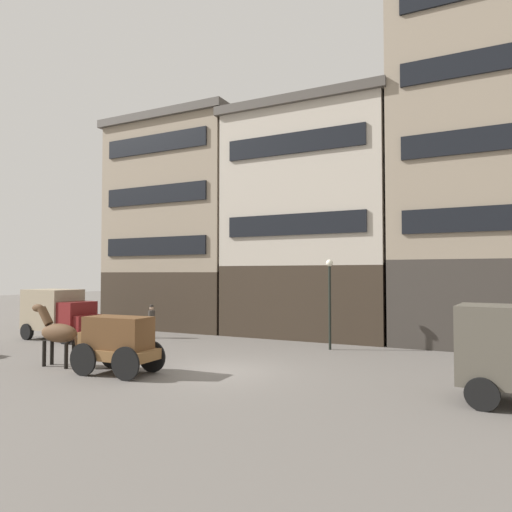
# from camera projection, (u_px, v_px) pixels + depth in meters

# --- Properties ---
(ground_plane) EXTENTS (120.00, 120.00, 0.00)m
(ground_plane) POSITION_uv_depth(u_px,v_px,m) (219.00, 372.00, 16.41)
(ground_plane) COLOR #605B56
(building_far_left) EXTENTS (9.23, 7.22, 13.46)m
(building_far_left) POSITION_uv_depth(u_px,v_px,m) (187.00, 224.00, 31.07)
(building_far_left) COLOR #33281E
(building_far_left) RESTS_ON ground_plane
(building_center_left) EXTENTS (9.53, 7.22, 12.90)m
(building_center_left) POSITION_uv_depth(u_px,v_px,m) (315.00, 222.00, 27.04)
(building_center_left) COLOR #33281E
(building_center_left) RESTS_ON ground_plane
(building_center_right) EXTENTS (9.94, 7.22, 18.47)m
(building_center_right) POSITION_uv_depth(u_px,v_px,m) (495.00, 157.00, 22.97)
(building_center_right) COLOR #38332D
(building_center_right) RESTS_ON ground_plane
(cargo_wagon) EXTENTS (2.97, 1.63, 1.98)m
(cargo_wagon) POSITION_uv_depth(u_px,v_px,m) (117.00, 341.00, 16.06)
(cargo_wagon) COLOR brown
(cargo_wagon) RESTS_ON ground_plane
(draft_horse) EXTENTS (2.35, 0.68, 2.30)m
(draft_horse) POSITION_uv_depth(u_px,v_px,m) (57.00, 332.00, 17.38)
(draft_horse) COLOR #513823
(draft_horse) RESTS_ON ground_plane
(delivery_truck_near) EXTENTS (4.44, 2.34, 2.62)m
(delivery_truck_near) POSITION_uv_depth(u_px,v_px,m) (60.00, 312.00, 24.49)
(delivery_truck_near) COLOR maroon
(delivery_truck_near) RESTS_ON ground_plane
(pedestrian_officer) EXTENTS (0.45, 0.45, 1.79)m
(pedestrian_officer) POSITION_uv_depth(u_px,v_px,m) (152.00, 320.00, 24.97)
(pedestrian_officer) COLOR #38332D
(pedestrian_officer) RESTS_ON ground_plane
(streetlamp_curbside) EXTENTS (0.32, 0.32, 4.12)m
(streetlamp_curbside) POSITION_uv_depth(u_px,v_px,m) (330.00, 291.00, 21.22)
(streetlamp_curbside) COLOR black
(streetlamp_curbside) RESTS_ON ground_plane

